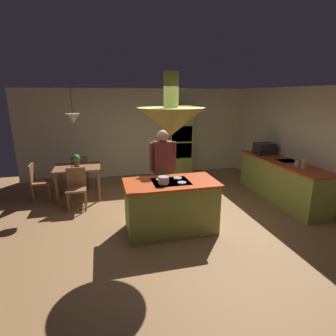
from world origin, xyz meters
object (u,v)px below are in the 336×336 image
potted_plant_on_table (76,160)px  cooking_pot_on_cooktop (164,180)px  chair_by_back_wall (80,170)px  canister_sugar (298,163)px  dining_table (78,171)px  person_at_island (163,167)px  cup_on_table (73,167)px  oven_tower (179,141)px  chair_at_corner (37,180)px  canister_flour (304,164)px  microwave_on_counter (264,149)px  kitchen_island (171,206)px  chair_facing_island (76,185)px

potted_plant_on_table → cooking_pot_on_cooktop: size_ratio=1.67×
chair_by_back_wall → canister_sugar: size_ratio=6.05×
dining_table → person_at_island: size_ratio=0.60×
cup_on_table → cooking_pot_on_cooktop: bearing=-51.3°
person_at_island → potted_plant_on_table: (-1.74, 1.33, -0.07)m
potted_plant_on_table → dining_table: bearing=79.5°
oven_tower → chair_at_corner: bearing=-162.8°
dining_table → cup_on_table: cup_on_table is taller
chair_at_corner → canister_sugar: size_ratio=6.05×
canister_flour → canister_sugar: (0.00, 0.18, -0.02)m
dining_table → cooking_pot_on_cooktop: bearing=-55.4°
chair_by_back_wall → chair_at_corner: 1.09m
oven_tower → microwave_on_counter: bearing=-44.0°
cup_on_table → cooking_pot_on_cooktop: (1.62, -2.03, 0.20)m
oven_tower → person_at_island: size_ratio=1.20×
kitchen_island → cup_on_table: bearing=133.3°
chair_by_back_wall → canister_flour: (4.54, -2.57, 0.51)m
chair_facing_island → potted_plant_on_table: size_ratio=2.90×
kitchen_island → chair_at_corner: bearing=141.0°
chair_at_corner → microwave_on_counter: bearing=-95.7°
cup_on_table → canister_sugar: (4.62, -1.55, 0.19)m
oven_tower → canister_flour: (1.74, -3.08, -0.03)m
potted_plant_on_table → chair_facing_island: bearing=-88.6°
chair_facing_island → potted_plant_on_table: 0.70m
kitchen_island → cup_on_table: kitchen_island is taller
chair_facing_island → potted_plant_on_table: bearing=91.4°
kitchen_island → chair_at_corner: size_ratio=1.85×
kitchen_island → potted_plant_on_table: bearing=130.2°
chair_at_corner → dining_table: bearing=-90.0°
person_at_island → canister_sugar: 2.84m
dining_table → chair_facing_island: 0.65m
person_at_island → chair_at_corner: size_ratio=1.98×
chair_facing_island → kitchen_island: bearing=-40.8°
chair_by_back_wall → canister_flour: size_ratio=4.83×
oven_tower → dining_table: (-2.80, -1.14, -0.39)m
chair_by_back_wall → cooking_pot_on_cooktop: cooking_pot_on_cooktop is taller
kitchen_island → dining_table: 2.71m
canister_flour → microwave_on_counter: 1.40m
chair_by_back_wall → microwave_on_counter: microwave_on_counter is taller
canister_sugar → dining_table: bearing=158.9°
dining_table → potted_plant_on_table: bearing=-100.5°
potted_plant_on_table → person_at_island: bearing=-37.4°
chair_facing_island → chair_at_corner: same height
person_at_island → microwave_on_counter: size_ratio=3.75×
chair_by_back_wall → potted_plant_on_table: size_ratio=2.90×
canister_flour → microwave_on_counter: (0.00, 1.40, 0.05)m
chair_by_back_wall → canister_sugar: bearing=152.3°
kitchen_island → potted_plant_on_table: (-1.71, 2.03, 0.46)m
chair_facing_island → chair_at_corner: size_ratio=1.00×
chair_at_corner → canister_sugar: (5.43, -1.76, 0.49)m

